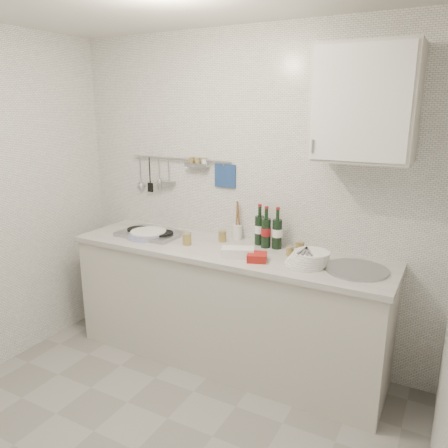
{
  "coord_description": "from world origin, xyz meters",
  "views": [
    {
      "loc": [
        1.45,
        -1.61,
        1.93
      ],
      "look_at": [
        0.09,
        0.9,
        1.17
      ],
      "focal_mm": 35.0,
      "sensor_mm": 36.0,
      "label": 1
    }
  ],
  "objects_px": {
    "plate_stack_hob": "(147,234)",
    "plate_stack_sink": "(308,259)",
    "wine_bottles": "(267,227)",
    "utensil_crock": "(237,230)",
    "wall_cabinet": "(366,104)"
  },
  "relations": [
    {
      "from": "wall_cabinet",
      "to": "plate_stack_hob",
      "type": "distance_m",
      "value": 1.89
    },
    {
      "from": "plate_stack_hob",
      "to": "plate_stack_sink",
      "type": "xyz_separation_m",
      "value": [
        1.34,
        -0.0,
        0.02
      ]
    },
    {
      "from": "plate_stack_hob",
      "to": "utensil_crock",
      "type": "distance_m",
      "value": 0.73
    },
    {
      "from": "wall_cabinet",
      "to": "plate_stack_hob",
      "type": "xyz_separation_m",
      "value": [
        -1.59,
        -0.17,
        -1.0
      ]
    },
    {
      "from": "plate_stack_hob",
      "to": "utensil_crock",
      "type": "xyz_separation_m",
      "value": [
        0.66,
        0.3,
        0.05
      ]
    },
    {
      "from": "wine_bottles",
      "to": "utensil_crock",
      "type": "xyz_separation_m",
      "value": [
        -0.28,
        0.06,
        -0.08
      ]
    },
    {
      "from": "utensil_crock",
      "to": "plate_stack_hob",
      "type": "bearing_deg",
      "value": -155.72
    },
    {
      "from": "wall_cabinet",
      "to": "wine_bottles",
      "type": "relative_size",
      "value": 2.26
    },
    {
      "from": "wall_cabinet",
      "to": "plate_stack_sink",
      "type": "distance_m",
      "value": 1.03
    },
    {
      "from": "plate_stack_hob",
      "to": "wine_bottles",
      "type": "bearing_deg",
      "value": 13.92
    },
    {
      "from": "wall_cabinet",
      "to": "utensil_crock",
      "type": "bearing_deg",
      "value": 172.15
    },
    {
      "from": "plate_stack_sink",
      "to": "utensil_crock",
      "type": "bearing_deg",
      "value": 155.97
    },
    {
      "from": "wine_bottles",
      "to": "utensil_crock",
      "type": "relative_size",
      "value": 0.99
    },
    {
      "from": "plate_stack_hob",
      "to": "plate_stack_sink",
      "type": "bearing_deg",
      "value": -0.15
    },
    {
      "from": "wall_cabinet",
      "to": "plate_stack_hob",
      "type": "height_order",
      "value": "wall_cabinet"
    }
  ]
}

